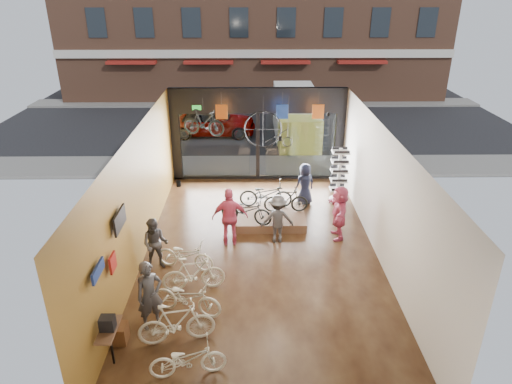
{
  "coord_description": "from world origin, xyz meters",
  "views": [
    {
      "loc": [
        -0.29,
        -11.73,
        7.49
      ],
      "look_at": [
        -0.13,
        1.4,
        1.45
      ],
      "focal_mm": 32.0,
      "sensor_mm": 36.0,
      "label": 1
    }
  ],
  "objects_px": {
    "floor_bike_0": "(188,359)",
    "customer_2": "(230,217)",
    "display_bike_right": "(266,194)",
    "penny_farthing": "(271,131)",
    "street_car": "(210,120)",
    "floor_bike_2": "(187,297)",
    "sunglasses_rack": "(339,175)",
    "hung_bike": "(204,123)",
    "box_truck": "(297,117)",
    "customer_0": "(150,295)",
    "customer_1": "(155,244)",
    "floor_bike_1": "(176,323)",
    "display_bike_mid": "(286,200)",
    "floor_bike_3": "(193,274)",
    "customer_3": "(277,219)",
    "display_bike_left": "(246,210)",
    "display_platform": "(269,217)",
    "customer_4": "(305,184)",
    "floor_bike_4": "(185,255)",
    "customer_5": "(339,212)"
  },
  "relations": [
    {
      "from": "penny_farthing",
      "to": "hung_bike",
      "type": "distance_m",
      "value": 2.51
    },
    {
      "from": "street_car",
      "to": "display_bike_mid",
      "type": "relative_size",
      "value": 3.15
    },
    {
      "from": "floor_bike_2",
      "to": "customer_0",
      "type": "bearing_deg",
      "value": 136.25
    },
    {
      "from": "customer_1",
      "to": "hung_bike",
      "type": "xyz_separation_m",
      "value": [
        1.02,
        4.81,
        2.15
      ]
    },
    {
      "from": "display_bike_mid",
      "to": "penny_farthing",
      "type": "height_order",
      "value": "penny_farthing"
    },
    {
      "from": "box_truck",
      "to": "customer_1",
      "type": "bearing_deg",
      "value": -113.57
    },
    {
      "from": "display_bike_left",
      "to": "customer_0",
      "type": "distance_m",
      "value": 5.09
    },
    {
      "from": "customer_4",
      "to": "customer_5",
      "type": "bearing_deg",
      "value": 83.6
    },
    {
      "from": "display_platform",
      "to": "display_bike_left",
      "type": "xyz_separation_m",
      "value": [
        -0.79,
        -0.64,
        0.61
      ]
    },
    {
      "from": "customer_1",
      "to": "customer_5",
      "type": "height_order",
      "value": "customer_5"
    },
    {
      "from": "customer_2",
      "to": "sunglasses_rack",
      "type": "height_order",
      "value": "sunglasses_rack"
    },
    {
      "from": "floor_bike_2",
      "to": "hung_bike",
      "type": "xyz_separation_m",
      "value": [
        -0.11,
        6.82,
        2.46
      ]
    },
    {
      "from": "floor_bike_1",
      "to": "display_bike_right",
      "type": "bearing_deg",
      "value": -30.4
    },
    {
      "from": "box_truck",
      "to": "floor_bike_3",
      "type": "relative_size",
      "value": 3.74
    },
    {
      "from": "floor_bike_0",
      "to": "customer_3",
      "type": "height_order",
      "value": "customer_3"
    },
    {
      "from": "floor_bike_2",
      "to": "floor_bike_4",
      "type": "xyz_separation_m",
      "value": [
        -0.29,
        1.95,
        -0.03
      ]
    },
    {
      "from": "customer_2",
      "to": "customer_1",
      "type": "bearing_deg",
      "value": 27.78
    },
    {
      "from": "floor_bike_0",
      "to": "customer_4",
      "type": "xyz_separation_m",
      "value": [
        3.3,
        8.13,
        0.37
      ]
    },
    {
      "from": "display_platform",
      "to": "customer_0",
      "type": "height_order",
      "value": "customer_0"
    },
    {
      "from": "floor_bike_1",
      "to": "street_car",
      "type": "bearing_deg",
      "value": -9.38
    },
    {
      "from": "sunglasses_rack",
      "to": "customer_2",
      "type": "bearing_deg",
      "value": -140.63
    },
    {
      "from": "floor_bike_0",
      "to": "customer_1",
      "type": "bearing_deg",
      "value": 10.09
    },
    {
      "from": "display_bike_mid",
      "to": "penny_farthing",
      "type": "relative_size",
      "value": 0.87
    },
    {
      "from": "display_bike_left",
      "to": "floor_bike_3",
      "type": "bearing_deg",
      "value": 176.24
    },
    {
      "from": "display_bike_right",
      "to": "hung_bike",
      "type": "bearing_deg",
      "value": 58.58
    },
    {
      "from": "floor_bike_0",
      "to": "customer_2",
      "type": "bearing_deg",
      "value": -16.33
    },
    {
      "from": "floor_bike_1",
      "to": "floor_bike_4",
      "type": "bearing_deg",
      "value": -7.53
    },
    {
      "from": "customer_1",
      "to": "customer_5",
      "type": "distance_m",
      "value": 5.75
    },
    {
      "from": "customer_1",
      "to": "customer_3",
      "type": "distance_m",
      "value": 3.81
    },
    {
      "from": "floor_bike_2",
      "to": "customer_3",
      "type": "distance_m",
      "value": 4.21
    },
    {
      "from": "floor_bike_2",
      "to": "sunglasses_rack",
      "type": "distance_m",
      "value": 7.98
    },
    {
      "from": "floor_bike_3",
      "to": "floor_bike_2",
      "type": "bearing_deg",
      "value": 166.77
    },
    {
      "from": "box_truck",
      "to": "floor_bike_3",
      "type": "height_order",
      "value": "box_truck"
    },
    {
      "from": "floor_bike_0",
      "to": "display_platform",
      "type": "xyz_separation_m",
      "value": [
        1.95,
        6.75,
        -0.27
      ]
    },
    {
      "from": "floor_bike_0",
      "to": "sunglasses_rack",
      "type": "distance_m",
      "value": 9.5
    },
    {
      "from": "floor_bike_1",
      "to": "display_bike_mid",
      "type": "bearing_deg",
      "value": -37.18
    },
    {
      "from": "floor_bike_3",
      "to": "customer_4",
      "type": "relative_size",
      "value": 1.07
    },
    {
      "from": "box_truck",
      "to": "hung_bike",
      "type": "height_order",
      "value": "hung_bike"
    },
    {
      "from": "customer_2",
      "to": "hung_bike",
      "type": "distance_m",
      "value": 4.17
    },
    {
      "from": "display_platform",
      "to": "customer_4",
      "type": "xyz_separation_m",
      "value": [
        1.35,
        1.37,
        0.64
      ]
    },
    {
      "from": "customer_0",
      "to": "street_car",
      "type": "bearing_deg",
      "value": 56.34
    },
    {
      "from": "box_truck",
      "to": "hung_bike",
      "type": "distance_m",
      "value": 8.09
    },
    {
      "from": "floor_bike_0",
      "to": "hung_bike",
      "type": "height_order",
      "value": "hung_bike"
    },
    {
      "from": "floor_bike_2",
      "to": "customer_4",
      "type": "relative_size",
      "value": 1.13
    },
    {
      "from": "floor_bike_3",
      "to": "floor_bike_4",
      "type": "height_order",
      "value": "floor_bike_3"
    },
    {
      "from": "display_bike_right",
      "to": "penny_farthing",
      "type": "distance_m",
      "value": 2.57
    },
    {
      "from": "floor_bike_0",
      "to": "penny_farthing",
      "type": "distance_m",
      "value": 9.64
    },
    {
      "from": "floor_bike_1",
      "to": "floor_bike_3",
      "type": "bearing_deg",
      "value": -15.89
    },
    {
      "from": "penny_farthing",
      "to": "street_car",
      "type": "bearing_deg",
      "value": 111.41
    },
    {
      "from": "customer_4",
      "to": "floor_bike_2",
      "type": "bearing_deg",
      "value": 35.28
    }
  ]
}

